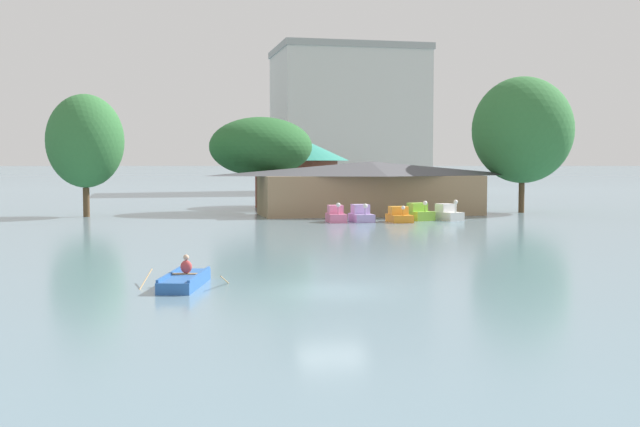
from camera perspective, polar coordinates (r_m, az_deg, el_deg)
ground_plane at (r=29.15m, az=0.87°, el=-5.55°), size 2000.00×2000.00×0.00m
rowboat_with_rower at (r=30.53m, az=-9.65°, el=-4.72°), size 3.43×4.18×1.22m
pedal_boat_pink at (r=62.29m, az=1.15°, el=-0.13°), size 1.43×2.36×1.57m
pedal_boat_lavender at (r=62.75m, az=2.96°, el=-0.10°), size 1.57×2.59×1.49m
pedal_boat_orange at (r=62.65m, az=5.68°, el=-0.17°), size 1.68×2.64×1.33m
pedal_boat_lime at (r=64.78m, az=7.06°, el=0.01°), size 2.13×2.53×1.61m
pedal_boat_white at (r=65.33m, az=9.07°, el=-0.00°), size 2.07×2.91×1.69m
boathouse at (r=71.05m, az=3.63°, el=1.91°), size 20.99×7.36×4.74m
green_roof_pavilion at (r=83.04m, az=-1.70°, el=3.31°), size 11.04×11.04×8.07m
shoreline_tree_tall_left at (r=71.09m, az=-16.44°, el=4.99°), size 6.54×6.54×10.48m
shoreline_tree_mid at (r=74.48m, az=-4.26°, el=4.77°), size 9.57×9.57×8.87m
shoreline_tree_right at (r=76.26m, az=14.28°, el=5.80°), size 9.28×9.28×12.55m
background_building_block at (r=126.42m, az=2.00°, el=6.69°), size 22.67×17.11×22.55m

